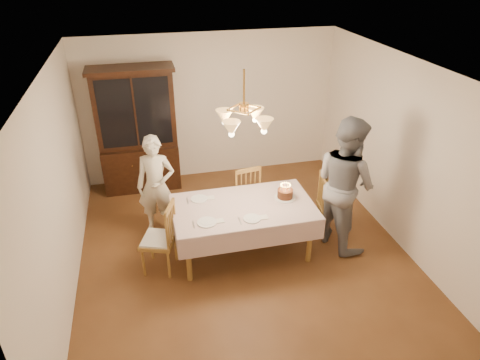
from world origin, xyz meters
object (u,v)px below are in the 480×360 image
object	(u,v)px
dining_table	(243,211)
chair_far_side	(244,196)
china_hutch	(138,132)
elderly_woman	(156,186)
birthday_cake	(285,194)

from	to	relation	value
dining_table	chair_far_side	xyz separation A→B (m)	(0.19, 0.77, -0.24)
dining_table	chair_far_side	distance (m)	0.83
china_hutch	elderly_woman	bearing A→B (deg)	-82.45
dining_table	birthday_cake	bearing A→B (deg)	6.62
dining_table	birthday_cake	distance (m)	0.63
china_hutch	chair_far_side	xyz separation A→B (m)	(1.50, -1.48, -0.60)
dining_table	china_hutch	bearing A→B (deg)	120.02
china_hutch	birthday_cake	bearing A→B (deg)	-48.77
birthday_cake	elderly_woman	bearing A→B (deg)	157.08
china_hutch	chair_far_side	bearing A→B (deg)	-44.70
dining_table	chair_far_side	world-z (taller)	chair_far_side
china_hutch	chair_far_side	world-z (taller)	china_hutch
dining_table	birthday_cake	size ratio (longest dim) A/B	6.33
chair_far_side	birthday_cake	bearing A→B (deg)	-59.32
elderly_woman	dining_table	bearing A→B (deg)	-22.66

